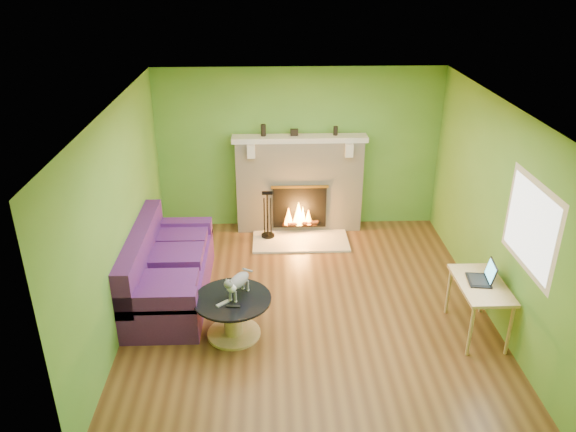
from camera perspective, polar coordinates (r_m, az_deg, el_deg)
name	(u,v)px	position (r m, az deg, el deg)	size (l,w,h in m)	color
floor	(308,306)	(7.33, 2.09, -9.14)	(5.00, 5.00, 0.00)	#573218
ceiling	(312,107)	(6.26, 2.46, 10.97)	(5.00, 5.00, 0.00)	white
wall_back	(299,149)	(9.02, 1.11, 6.80)	(5.00, 5.00, 0.00)	#528C2D
wall_front	(333,348)	(4.56, 4.58, -13.22)	(5.00, 5.00, 0.00)	#528C2D
wall_left	(120,218)	(6.91, -16.70, -0.18)	(5.00, 5.00, 0.00)	#528C2D
wall_right	(496,212)	(7.21, 20.38, 0.37)	(5.00, 5.00, 0.00)	#528C2D
window_frame	(531,226)	(6.37, 23.46, -0.96)	(1.20, 1.20, 0.00)	silver
window_pane	(530,226)	(6.36, 23.40, -0.96)	(1.06, 1.06, 0.00)	white
fireplace	(299,184)	(9.02, 1.14, 3.25)	(2.10, 0.46, 1.58)	beige
hearth	(301,241)	(8.87, 1.28, -2.54)	(1.50, 0.75, 0.03)	beige
mantel	(300,139)	(8.75, 1.19, 7.87)	(2.10, 0.28, 0.08)	beige
sofa	(165,272)	(7.52, -12.36, -5.53)	(0.95, 2.11, 0.95)	#491A63
coffee_table	(233,314)	(6.71, -5.60, -9.85)	(0.91, 0.91, 0.51)	tan
desk	(481,290)	(6.92, 18.99, -7.08)	(0.53, 0.92, 0.68)	tan
cat	(239,283)	(6.53, -5.01, -6.83)	(0.20, 0.53, 0.33)	slate
remote_silver	(223,303)	(6.49, -6.63, -8.82)	(0.17, 0.04, 0.02)	gray
remote_black	(233,306)	(6.43, -5.59, -9.12)	(0.16, 0.04, 0.02)	black
laptop	(480,272)	(6.85, 18.93, -5.41)	(0.29, 0.33, 0.24)	black
fire_tools	(268,214)	(8.82, -2.09, 0.19)	(0.21, 0.21, 0.78)	black
mantel_vase_left	(263,130)	(8.73, -2.52, 8.70)	(0.08, 0.08, 0.18)	black
mantel_vase_right	(336,131)	(8.80, 4.86, 8.63)	(0.07, 0.07, 0.14)	black
mantel_box	(294,132)	(8.75, 0.64, 8.49)	(0.12, 0.08, 0.10)	black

